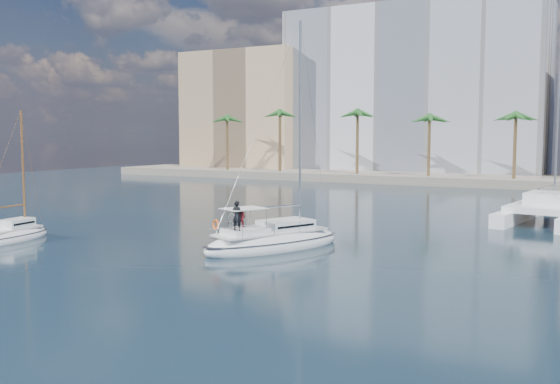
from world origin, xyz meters
The scene contains 10 objects.
ground centered at (0.00, 0.00, 0.00)m, with size 160.00×160.00×0.00m, color black.
quay centered at (0.00, 61.00, 0.60)m, with size 120.00×14.00×1.20m, color gray.
building_modern centered at (-12.00, 73.00, 14.00)m, with size 42.00×16.00×28.00m, color silver.
building_tan_left centered at (-42.00, 69.00, 11.00)m, with size 22.00×14.00×22.00m, color tan.
palm_left centered at (-34.00, 57.00, 10.28)m, with size 3.60×3.60×12.30m.
palm_centre centered at (0.00, 57.00, 10.28)m, with size 3.60×3.60×12.30m.
main_sloop centered at (-0.63, 2.80, 0.49)m, with size 7.15×10.52×15.00m.
small_sloop centered at (-17.53, -3.10, 0.37)m, with size 2.62×6.63×9.31m.
catamaran centered at (13.51, 23.03, 1.14)m, with size 7.47×12.46×17.17m.
seagull centered at (-5.65, 3.93, 0.72)m, with size 1.19×0.51×0.22m.
Camera 1 is at (17.96, -31.02, 7.18)m, focal length 40.00 mm.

